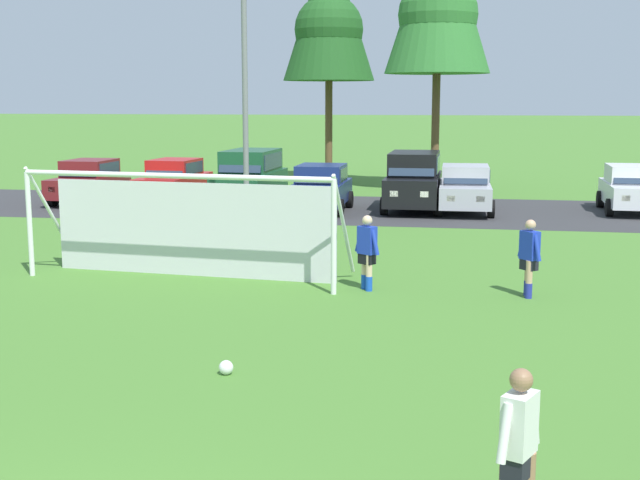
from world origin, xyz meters
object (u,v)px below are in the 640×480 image
Objects in this scene: parked_car_slot_far_left at (89,181)px; parked_car_slot_far_right at (631,189)px; player_midfield_center at (518,452)px; player_trailing_back at (529,258)px; parked_car_slot_center_right at (414,181)px; soccer_ball at (226,367)px; parked_car_slot_center_left at (250,177)px; soccer_goal at (188,223)px; street_lamp at (250,103)px; player_defender_far at (367,253)px; parked_car_slot_center at (321,188)px; parked_car_slot_right at (465,189)px; parked_car_slot_left at (174,180)px.

parked_car_slot_far_left and parked_car_slot_far_right have the same top height.
player_midfield_center is 1.00× the size of player_trailing_back.
parked_car_slot_far_right is at bearing 5.76° from parked_car_slot_center_right.
parked_car_slot_center_left is (-4.73, 19.87, 1.00)m from soccer_ball.
soccer_goal reaches higher than player_midfield_center.
street_lamp is at bearing -31.45° from parked_car_slot_far_left.
parked_car_slot_far_right is (20.76, 0.71, 0.00)m from parked_car_slot_far_left.
parked_car_slot_far_right is at bearing 60.58° from player_defender_far.
parked_car_slot_center is 0.99× the size of parked_car_slot_far_right.
soccer_goal is at bearing -116.47° from parked_car_slot_right.
parked_car_slot_far_right is (7.87, 0.79, -0.24)m from parked_car_slot_center_right.
parked_car_slot_right is (1.88, -0.27, -0.24)m from parked_car_slot_center_right.
parked_car_slot_far_left and parked_car_slot_left have the same top height.
parked_car_slot_far_right is (5.44, 24.39, 0.05)m from player_midfield_center.
parked_car_slot_right is (2.06, 13.21, 0.05)m from player_defender_far.
soccer_goal reaches higher than soccer_ball.
player_defender_far is 13.37m from parked_car_slot_right.
parked_car_slot_center reaches higher than soccer_ball.
soccer_goal reaches higher than parked_car_slot_far_right.
parked_car_slot_center is at bearing 104.16° from player_defender_far.
street_lamp is (-3.38, 14.77, 3.86)m from soccer_ball.
parked_car_slot_far_right reaches higher than player_trailing_back.
soccer_goal is at bearing -81.67° from parked_car_slot_center_left.
parked_car_slot_center reaches higher than player_defender_far.
soccer_goal reaches higher than player_defender_far.
parked_car_slot_center_left reaches higher than parked_car_slot_left.
parked_car_slot_left is at bearing 110.82° from soccer_goal.
soccer_goal is at bearing -85.89° from street_lamp.
parked_car_slot_center reaches higher than player_trailing_back.
parked_car_slot_center is 3.48m from parked_car_slot_center_right.
soccer_goal is at bearing -95.03° from parked_car_slot_center.
parked_car_slot_center is at bearing -16.56° from parked_car_slot_left.
soccer_ball is at bearing -76.61° from parked_car_slot_center_left.
soccer_ball is at bearing -103.29° from player_defender_far.
parked_car_slot_far_left is 0.92× the size of parked_car_slot_center_right.
parked_car_slot_center is (1.05, 11.95, -0.42)m from soccer_goal.
parked_car_slot_center_right is at bearing 71.16° from soccer_goal.
parked_car_slot_left is at bearing 163.44° from parked_car_slot_center.
parked_car_slot_right is (-0.55, 23.32, 0.05)m from player_midfield_center.
parked_car_slot_right is at bearing 79.72° from soccer_ball.
soccer_ball is 0.13× the size of player_midfield_center.
parked_car_slot_far_left is 1.00× the size of parked_car_slot_center.
player_defender_far is at bearing -46.87° from parked_car_slot_far_left.
parked_car_slot_far_left is at bearing 148.55° from street_lamp.
parked_car_slot_left is 0.93× the size of parked_car_slot_center_right.
soccer_goal reaches higher than parked_car_slot_center_right.
street_lamp is (-8.22, 8.80, 3.15)m from player_trailing_back.
player_defender_far is 0.39× the size of parked_car_slot_far_left.
soccer_goal is at bearing 171.98° from player_defender_far.
parked_car_slot_far_left is 3.35m from parked_car_slot_left.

